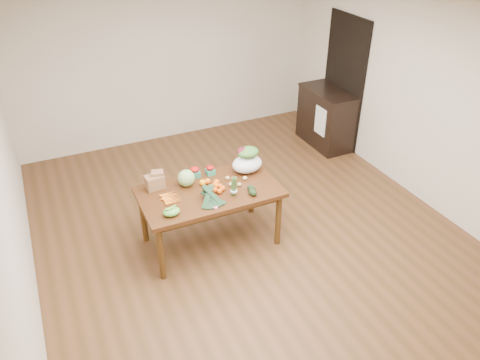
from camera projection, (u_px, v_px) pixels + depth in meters
name	position (u px, v px, depth m)	size (l,w,h in m)	color
floor	(247.00, 231.00, 5.92)	(6.00, 6.00, 0.00)	brown
ceiling	(250.00, 9.00, 4.49)	(5.00, 6.00, 0.02)	white
room_walls	(248.00, 135.00, 5.20)	(5.02, 6.02, 2.70)	silver
dining_table	(210.00, 217.00, 5.54)	(1.60, 0.89, 0.75)	#4E2612
doorway_dark	(344.00, 82.00, 7.48)	(0.02, 1.00, 2.10)	black
cabinet	(326.00, 118.00, 7.71)	(0.52, 1.02, 0.94)	black
dish_towel	(320.00, 121.00, 7.41)	(0.02, 0.28, 0.45)	white
paper_bag	(155.00, 181.00, 5.33)	(0.28, 0.23, 0.20)	brown
cabbage	(186.00, 178.00, 5.38)	(0.20, 0.20, 0.20)	#94B066
strawberry_basket_a	(195.00, 173.00, 5.57)	(0.11, 0.11, 0.10)	red
strawberry_basket_b	(210.00, 171.00, 5.62)	(0.10, 0.10, 0.09)	red
orange_a	(203.00, 183.00, 5.41)	(0.08, 0.08, 0.08)	orange
orange_b	(207.00, 181.00, 5.44)	(0.07, 0.07, 0.07)	orange
orange_c	(216.00, 182.00, 5.43)	(0.07, 0.07, 0.07)	orange
mandarin_cluster	(216.00, 187.00, 5.31)	(0.18, 0.18, 0.10)	#E5550E
carrots	(171.00, 198.00, 5.19)	(0.22, 0.24, 0.03)	orange
snap_pea_bag	(172.00, 212.00, 4.92)	(0.19, 0.14, 0.08)	#55B73E
kale_bunch	(212.00, 198.00, 5.07)	(0.32, 0.40, 0.16)	black
asparagus_bundle	(234.00, 186.00, 5.18)	(0.08, 0.08, 0.25)	#4F7033
potato_a	(231.00, 184.00, 5.40)	(0.06, 0.05, 0.05)	tan
potato_b	(239.00, 185.00, 5.41)	(0.05, 0.05, 0.04)	tan
potato_c	(234.00, 179.00, 5.51)	(0.06, 0.05, 0.05)	tan
potato_d	(228.00, 178.00, 5.52)	(0.06, 0.05, 0.05)	tan
potato_e	(245.00, 178.00, 5.52)	(0.06, 0.05, 0.05)	#DEC580
avocado_a	(253.00, 192.00, 5.24)	(0.08, 0.11, 0.08)	black
avocado_b	(251.00, 188.00, 5.31)	(0.08, 0.11, 0.08)	black
salad_bag	(247.00, 161.00, 5.62)	(0.38, 0.28, 0.29)	white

